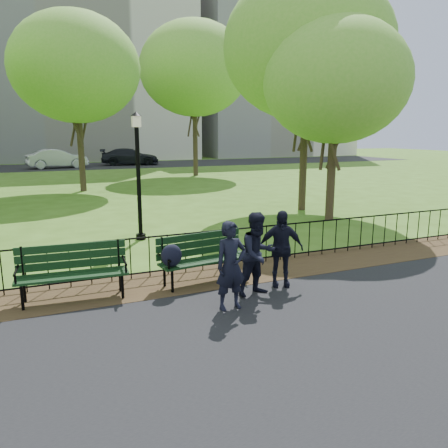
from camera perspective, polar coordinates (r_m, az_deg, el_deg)
name	(u,v)px	position (r m, az deg, el deg)	size (l,w,h in m)	color
ground	(251,300)	(8.18, 3.51, -9.87)	(120.00, 120.00, 0.00)	#3F661A
asphalt_path	(384,402)	(5.69, 20.12, -21.03)	(60.00, 9.20, 0.01)	black
dirt_strip	(220,275)	(9.46, -0.57, -6.70)	(60.00, 1.60, 0.01)	#352216
far_street	(78,166)	(42.03, -18.49, 7.17)	(70.00, 9.00, 0.01)	black
iron_fence	(211,248)	(9.76, -1.71, -3.14)	(24.06, 0.06, 1.00)	black
apartment_mid	(77,23)	(56.34, -18.62, 23.59)	(24.00, 15.00, 30.00)	beige
apartment_east	(265,64)	(62.83, 5.44, 20.06)	(20.00, 15.00, 24.00)	silver
park_bench_main	(192,254)	(8.75, -4.26, -3.87)	(1.98, 0.84, 1.09)	black
park_bench_left_a	(72,266)	(8.48, -19.19, -5.20)	(1.99, 0.74, 1.11)	black
lamppost	(138,172)	(12.52, -11.13, 6.72)	(0.32, 0.32, 3.58)	black
tree_near_e	(336,81)	(15.66, 14.41, 17.62)	(4.85, 4.85, 6.76)	#2D2116
tree_mid_e	(308,48)	(17.72, 10.86, 21.68)	(6.31, 6.31, 8.79)	#2D2116
tree_far_c	(76,68)	(24.20, -18.83, 18.75)	(6.38, 6.38, 8.89)	#2D2116
tree_far_e	(194,69)	(31.57, -3.90, 19.56)	(7.50, 7.50, 10.45)	#2D2116
person_left	(231,266)	(7.52, 0.90, -5.46)	(0.57, 0.37, 1.55)	black
person_mid	(258,254)	(8.18, 4.45, -3.93)	(0.77, 0.40, 1.59)	black
person_right	(281,248)	(8.73, 7.40, -3.16)	(0.90, 0.37, 1.53)	black
sedan_silver	(57,159)	(40.28, -20.99, 7.98)	(1.72, 4.93, 1.62)	#ACAFB4
sedan_dark	(130,157)	(42.33, -12.19, 8.59)	(2.15, 5.28, 1.53)	black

